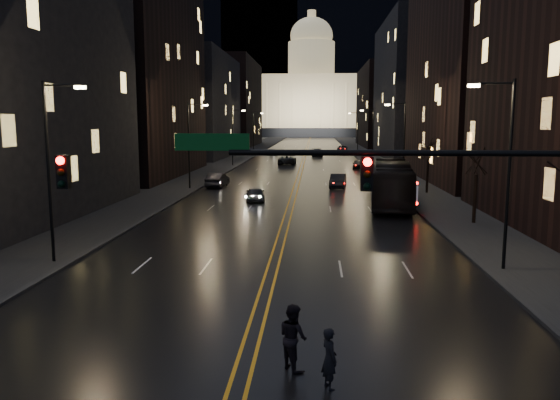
% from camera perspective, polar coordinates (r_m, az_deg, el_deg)
% --- Properties ---
extents(ground, '(900.00, 900.00, 0.00)m').
position_cam_1_polar(ground, '(17.44, -3.38, -15.80)').
color(ground, black).
rests_on(ground, ground).
extents(road, '(20.00, 320.00, 0.02)m').
position_cam_1_polar(road, '(145.99, 2.86, 5.46)').
color(road, black).
rests_on(road, ground).
extents(sidewalk_left, '(8.00, 320.00, 0.16)m').
position_cam_1_polar(sidewalk_left, '(146.85, -2.63, 5.51)').
color(sidewalk_left, black).
rests_on(sidewalk_left, ground).
extents(sidewalk_right, '(8.00, 320.00, 0.16)m').
position_cam_1_polar(sidewalk_right, '(146.47, 8.37, 5.42)').
color(sidewalk_right, black).
rests_on(sidewalk_right, ground).
extents(center_line, '(0.62, 320.00, 0.01)m').
position_cam_1_polar(center_line, '(145.99, 2.86, 5.47)').
color(center_line, orange).
rests_on(center_line, road).
extents(building_left_mid, '(12.00, 30.00, 28.00)m').
position_cam_1_polar(building_left_mid, '(73.82, -14.94, 13.34)').
color(building_left_mid, black).
rests_on(building_left_mid, ground).
extents(building_left_far, '(12.00, 34.00, 20.00)m').
position_cam_1_polar(building_left_far, '(110.27, -8.52, 9.67)').
color(building_left_far, black).
rests_on(building_left_far, ground).
extents(building_left_dist, '(12.00, 40.00, 24.00)m').
position_cam_1_polar(building_left_dist, '(157.57, -4.83, 10.01)').
color(building_left_dist, black).
rests_on(building_left_dist, ground).
extents(building_right_tall, '(12.00, 30.00, 38.00)m').
position_cam_1_polar(building_right_tall, '(69.52, 20.44, 17.61)').
color(building_right_tall, black).
rests_on(building_right_tall, ground).
extents(building_right_mid, '(12.00, 34.00, 26.00)m').
position_cam_1_polar(building_right_mid, '(109.62, 13.88, 11.10)').
color(building_right_mid, black).
rests_on(building_right_mid, ground).
extents(building_right_dist, '(12.00, 40.00, 22.00)m').
position_cam_1_polar(building_right_dist, '(157.01, 10.74, 9.54)').
color(building_right_dist, black).
rests_on(building_right_dist, ground).
extents(mountain_ridge, '(520.00, 60.00, 130.00)m').
position_cam_1_polar(mountain_ridge, '(401.82, 9.41, 16.44)').
color(mountain_ridge, black).
rests_on(mountain_ridge, ground).
extents(capitol, '(90.00, 50.00, 58.50)m').
position_cam_1_polar(capitol, '(266.00, 3.26, 10.41)').
color(capitol, black).
rests_on(capitol, ground).
extents(traffic_signal, '(17.29, 0.45, 7.00)m').
position_cam_1_polar(traffic_signal, '(16.40, 17.41, 0.86)').
color(traffic_signal, black).
rests_on(traffic_signal, ground).
extents(streetlamp_right_near, '(2.13, 0.25, 9.00)m').
position_cam_1_polar(streetlamp_right_near, '(27.34, 22.48, 3.39)').
color(streetlamp_right_near, black).
rests_on(streetlamp_right_near, ground).
extents(streetlamp_left_near, '(2.13, 0.25, 9.00)m').
position_cam_1_polar(streetlamp_left_near, '(28.88, -22.75, 3.60)').
color(streetlamp_left_near, black).
rests_on(streetlamp_left_near, ground).
extents(streetlamp_right_mid, '(2.13, 0.25, 9.00)m').
position_cam_1_polar(streetlamp_right_mid, '(56.53, 12.68, 6.01)').
color(streetlamp_right_mid, black).
rests_on(streetlamp_right_mid, ground).
extents(streetlamp_left_mid, '(2.13, 0.25, 9.00)m').
position_cam_1_polar(streetlamp_left_mid, '(57.29, -9.34, 6.13)').
color(streetlamp_left_mid, black).
rests_on(streetlamp_left_mid, ground).
extents(streetlamp_right_far, '(2.13, 0.25, 9.00)m').
position_cam_1_polar(streetlamp_right_far, '(86.28, 9.57, 6.80)').
color(streetlamp_right_far, black).
rests_on(streetlamp_right_far, ground).
extents(streetlamp_left_far, '(2.13, 0.25, 9.00)m').
position_cam_1_polar(streetlamp_left_far, '(86.78, -4.89, 6.89)').
color(streetlamp_left_far, black).
rests_on(streetlamp_left_far, ground).
extents(streetlamp_right_dist, '(2.13, 0.25, 9.00)m').
position_cam_1_polar(streetlamp_right_dist, '(116.16, 8.05, 7.18)').
color(streetlamp_right_dist, black).
rests_on(streetlamp_right_dist, ground).
extents(streetlamp_left_dist, '(2.13, 0.25, 9.00)m').
position_cam_1_polar(streetlamp_left_dist, '(116.53, -2.70, 7.25)').
color(streetlamp_left_dist, black).
rests_on(streetlamp_left_dist, ground).
extents(tree_right_mid, '(2.40, 2.40, 6.65)m').
position_cam_1_polar(tree_right_mid, '(39.46, 19.87, 4.02)').
color(tree_right_mid, black).
rests_on(tree_right_mid, ground).
extents(tree_right_far, '(2.40, 2.40, 6.65)m').
position_cam_1_polar(tree_right_far, '(54.98, 15.25, 5.28)').
color(tree_right_far, black).
rests_on(tree_right_far, ground).
extents(bus, '(4.62, 13.74, 3.75)m').
position_cam_1_polar(bus, '(46.97, 11.58, 1.70)').
color(bus, black).
rests_on(bus, ground).
extents(oncoming_car_a, '(2.09, 4.13, 1.35)m').
position_cam_1_polar(oncoming_car_a, '(48.67, -2.59, 0.65)').
color(oncoming_car_a, black).
rests_on(oncoming_car_a, ground).
extents(oncoming_car_b, '(1.97, 4.83, 1.56)m').
position_cam_1_polar(oncoming_car_b, '(59.52, -6.54, 2.10)').
color(oncoming_car_b, black).
rests_on(oncoming_car_b, ground).
extents(oncoming_car_c, '(2.91, 5.86, 1.60)m').
position_cam_1_polar(oncoming_car_c, '(89.83, 0.76, 4.23)').
color(oncoming_car_c, black).
rests_on(oncoming_car_c, ground).
extents(oncoming_car_d, '(2.40, 4.86, 1.36)m').
position_cam_1_polar(oncoming_car_d, '(113.79, -0.83, 5.02)').
color(oncoming_car_d, black).
rests_on(oncoming_car_d, ground).
extents(receding_car_a, '(2.06, 4.68, 1.49)m').
position_cam_1_polar(receding_car_a, '(58.73, 6.07, 2.00)').
color(receding_car_a, black).
rests_on(receding_car_a, ground).
extents(receding_car_b, '(1.99, 4.29, 1.42)m').
position_cam_1_polar(receding_car_b, '(82.29, 8.18, 3.72)').
color(receding_car_b, black).
rests_on(receding_car_b, ground).
extents(receding_car_c, '(2.37, 5.50, 1.58)m').
position_cam_1_polar(receding_car_c, '(110.22, 3.91, 4.95)').
color(receding_car_c, black).
rests_on(receding_car_c, ground).
extents(receding_car_d, '(2.69, 5.26, 1.42)m').
position_cam_1_polar(receding_car_d, '(130.06, 6.53, 5.39)').
color(receding_car_d, black).
rests_on(receding_car_d, ground).
extents(pedestrian_a, '(0.63, 0.73, 1.69)m').
position_cam_1_polar(pedestrian_a, '(15.16, 5.18, -16.17)').
color(pedestrian_a, black).
rests_on(pedestrian_a, ground).
extents(pedestrian_b, '(0.98, 1.06, 1.94)m').
position_cam_1_polar(pedestrian_b, '(16.14, 1.37, -14.10)').
color(pedestrian_b, black).
rests_on(pedestrian_b, ground).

